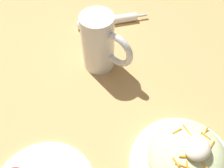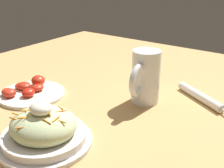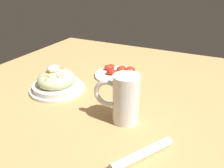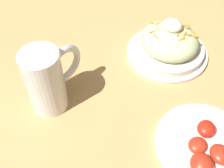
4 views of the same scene
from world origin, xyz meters
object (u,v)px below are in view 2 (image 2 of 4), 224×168
Objects in this scene: beer_mug at (145,80)px; tomato_plate at (30,91)px; napkin_roll at (200,96)px; salad_plate at (44,130)px.

beer_mug reaches higher than tomato_plate.
beer_mug is 0.18m from napkin_roll.
salad_plate is at bearing 64.38° from napkin_roll.
tomato_plate reaches higher than napkin_roll.
salad_plate is 0.34m from beer_mug.
salad_plate is 1.07× the size of tomato_plate.
napkin_roll is at bearing -140.93° from beer_mug.
napkin_roll is at bearing -148.54° from tomato_plate.
salad_plate is 0.29m from tomato_plate.
napkin_roll is at bearing -115.62° from salad_plate.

